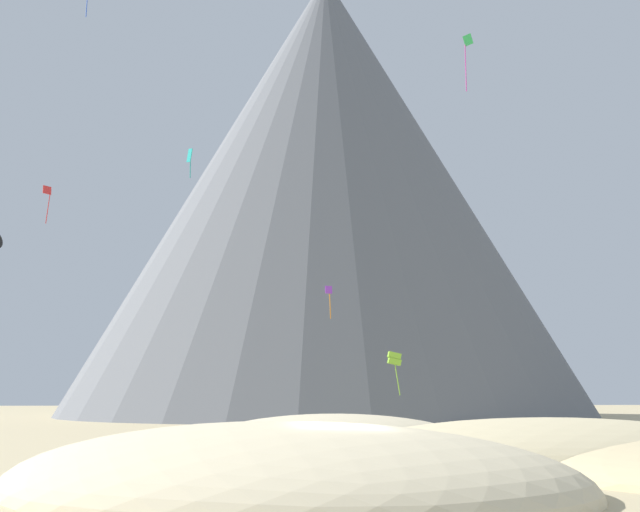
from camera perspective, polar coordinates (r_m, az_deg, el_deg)
name	(u,v)px	position (r m, az deg, el deg)	size (l,w,h in m)	color
ground_plane	(341,495)	(24.25, 1.52, -16.57)	(400.00, 400.00, 0.00)	#C6B284
dune_foreground_left	(551,465)	(35.55, 16.06, -14.04)	(12.07, 19.47, 3.88)	beige
dune_midground	(286,490)	(25.52, -2.43, -16.23)	(15.03, 18.55, 4.13)	beige
dune_back_low	(335,444)	(48.56, 1.08, -13.17)	(16.20, 16.24, 3.52)	beige
bush_near_left	(135,446)	(42.73, -12.95, -13.00)	(2.23, 2.23, 0.59)	#668C4C
rock_massif	(331,192)	(117.60, 0.78, 4.58)	(100.31, 100.31, 65.94)	slate
kite_lime_low	(394,359)	(73.33, 5.29, -7.25)	(1.28, 1.20, 3.91)	#8CD133
kite_violet_low	(329,295)	(75.30, 0.65, -2.79)	(0.71, 0.33, 3.08)	purple
kite_green_high	(467,51)	(75.50, 10.36, 14.09)	(0.90, 0.55, 5.41)	green
kite_teal_high	(190,157)	(80.64, -9.21, 6.92)	(0.64, 1.02, 3.01)	teal
kite_red_mid	(47,195)	(86.49, -18.74, 4.08)	(0.73, 0.78, 3.90)	red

